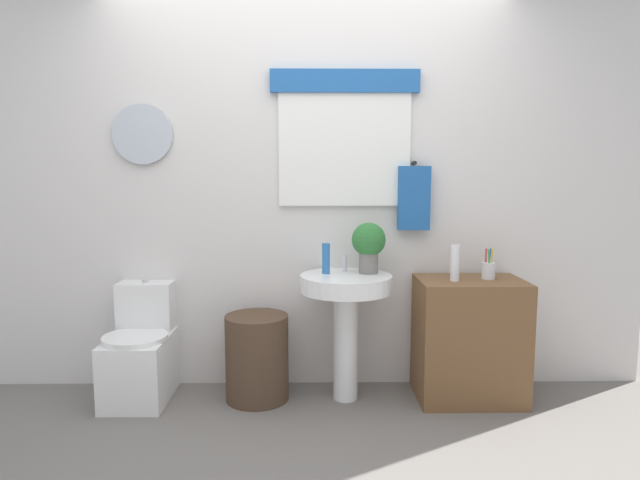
# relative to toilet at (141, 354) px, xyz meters

# --- Properties ---
(ground_plane) EXTENTS (8.00, 8.00, 0.00)m
(ground_plane) POSITION_rel_toilet_xyz_m (1.02, -0.88, -0.28)
(ground_plane) COLOR slate
(back_wall) EXTENTS (4.40, 0.18, 2.60)m
(back_wall) POSITION_rel_toilet_xyz_m (1.02, 0.27, 1.03)
(back_wall) COLOR silver
(back_wall) RESTS_ON ground_plane
(toilet) EXTENTS (0.38, 0.51, 0.72)m
(toilet) POSITION_rel_toilet_xyz_m (0.00, 0.00, 0.00)
(toilet) COLOR white
(toilet) RESTS_ON ground_plane
(laundry_hamper) EXTENTS (0.38, 0.38, 0.52)m
(laundry_hamper) POSITION_rel_toilet_xyz_m (0.72, -0.03, -0.01)
(laundry_hamper) COLOR #4C3828
(laundry_hamper) RESTS_ON ground_plane
(pedestal_sink) EXTENTS (0.55, 0.55, 0.77)m
(pedestal_sink) POSITION_rel_toilet_xyz_m (1.26, -0.03, 0.32)
(pedestal_sink) COLOR white
(pedestal_sink) RESTS_ON ground_plane
(faucet) EXTENTS (0.03, 0.03, 0.10)m
(faucet) POSITION_rel_toilet_xyz_m (1.26, 0.09, 0.55)
(faucet) COLOR silver
(faucet) RESTS_ON pedestal_sink
(wooden_cabinet) EXTENTS (0.63, 0.44, 0.74)m
(wooden_cabinet) POSITION_rel_toilet_xyz_m (2.01, -0.03, 0.10)
(wooden_cabinet) COLOR brown
(wooden_cabinet) RESTS_ON ground_plane
(soap_bottle) EXTENTS (0.05, 0.05, 0.19)m
(soap_bottle) POSITION_rel_toilet_xyz_m (1.14, 0.02, 0.59)
(soap_bottle) COLOR #2D6BB7
(soap_bottle) RESTS_ON pedestal_sink
(potted_plant) EXTENTS (0.21, 0.21, 0.31)m
(potted_plant) POSITION_rel_toilet_xyz_m (1.40, 0.03, 0.68)
(potted_plant) COLOR slate
(potted_plant) RESTS_ON pedestal_sink
(lotion_bottle) EXTENTS (0.05, 0.05, 0.22)m
(lotion_bottle) POSITION_rel_toilet_xyz_m (1.90, -0.07, 0.58)
(lotion_bottle) COLOR white
(lotion_bottle) RESTS_ON wooden_cabinet
(toothbrush_cup) EXTENTS (0.08, 0.08, 0.19)m
(toothbrush_cup) POSITION_rel_toilet_xyz_m (2.12, -0.01, 0.52)
(toothbrush_cup) COLOR silver
(toothbrush_cup) RESTS_ON wooden_cabinet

